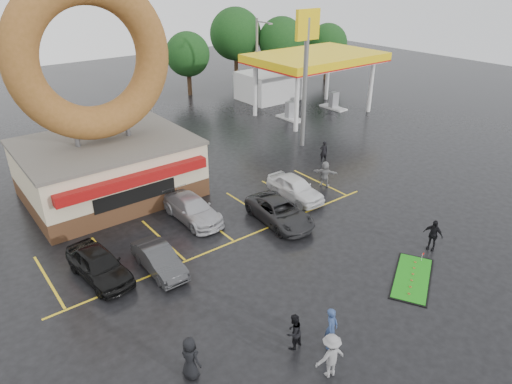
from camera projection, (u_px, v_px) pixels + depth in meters
ground at (274, 271)px, 22.38m from camera, size 120.00×120.00×0.00m
donut_shop at (103, 129)px, 27.92m from camera, size 10.20×8.70×13.50m
gas_station at (294, 72)px, 46.48m from camera, size 12.30×13.65×5.90m
shell_sign at (306, 54)px, 34.68m from camera, size 2.20×0.36×10.60m
streetlight_mid at (149, 83)px, 37.22m from camera, size 0.40×2.21×9.00m
streetlight_right at (257, 64)px, 44.50m from camera, size 0.40×2.21×9.00m
tree_far_a at (281, 40)px, 55.51m from camera, size 5.60×5.60×8.00m
tree_far_b at (328, 43)px, 57.67m from camera, size 4.90×4.90×7.00m
tree_far_c at (236, 34)px, 55.86m from camera, size 6.30×6.30×9.00m
tree_far_d at (188, 54)px, 50.65m from camera, size 4.90×4.90×7.00m
car_black at (99, 265)px, 21.62m from camera, size 2.22×4.52×1.48m
car_dgrey at (159, 260)px, 22.17m from camera, size 1.34×3.82×1.26m
car_silver at (192, 209)px, 26.68m from camera, size 1.95×4.73×1.37m
car_grey at (280, 212)px, 26.37m from camera, size 2.66×4.98×1.33m
car_white at (295, 188)px, 29.08m from camera, size 1.83×4.34×1.47m
person_blue at (331, 328)px, 17.60m from camera, size 0.78×0.67×1.82m
person_blackjkt at (294, 332)px, 17.62m from camera, size 0.84×0.70×1.56m
person_hoodie at (331, 356)px, 16.35m from camera, size 1.30×0.91×1.84m
person_bystander at (190, 358)px, 16.31m from camera, size 0.78×0.98×1.76m
person_cameraman at (433, 235)px, 23.77m from camera, size 0.64×1.08×1.72m
person_walker_near at (325, 174)px, 30.61m from camera, size 1.40×1.64×1.78m
person_walker_far at (324, 151)px, 34.45m from camera, size 0.72×0.61×1.67m
putting_green at (412, 278)px, 21.85m from camera, size 4.25×3.39×0.50m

